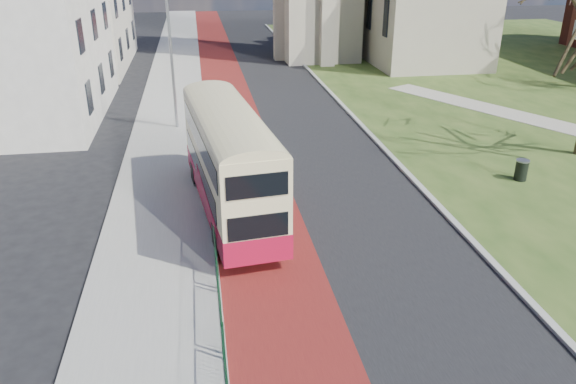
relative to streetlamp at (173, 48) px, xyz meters
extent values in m
plane|color=black|center=(4.35, -18.00, -4.59)|extent=(160.00, 160.00, 0.00)
cube|color=black|center=(5.85, 2.00, -4.59)|extent=(9.00, 120.00, 0.01)
cube|color=#591414|center=(3.15, 2.00, -4.59)|extent=(3.40, 120.00, 0.01)
cube|color=gray|center=(-0.65, 2.00, -4.53)|extent=(4.00, 120.00, 0.12)
cube|color=#999993|center=(1.35, 2.00, -4.53)|extent=(0.25, 120.00, 0.13)
cube|color=#999993|center=(10.45, 4.00, -4.53)|extent=(0.25, 80.00, 0.13)
cylinder|color=#0D3B1F|center=(1.40, -14.00, -3.49)|extent=(0.04, 24.00, 0.04)
cylinder|color=#0D3B1F|center=(1.40, -14.00, -4.44)|extent=(0.04, 24.00, 0.04)
cube|color=gray|center=(20.85, 20.00, -0.09)|extent=(9.00, 18.00, 9.00)
cube|color=beige|center=(-9.65, 4.00, 1.66)|extent=(10.00, 14.00, 12.50)
cube|color=beige|center=(-9.65, 20.00, 0.91)|extent=(10.00, 16.00, 11.00)
cylinder|color=gray|center=(-0.15, 0.00, -0.47)|extent=(0.16, 0.16, 8.00)
cube|color=maroon|center=(2.18, -11.50, -3.69)|extent=(3.35, 9.89, 0.88)
cube|color=beige|center=(2.18, -11.50, -1.98)|extent=(3.32, 9.84, 2.56)
cube|color=black|center=(1.05, -11.36, -2.77)|extent=(0.97, 7.90, 0.84)
cube|color=black|center=(3.25, -11.11, -2.77)|extent=(0.97, 7.90, 0.84)
cube|color=black|center=(1.08, -11.63, -1.45)|extent=(1.06, 8.68, 0.79)
cube|color=black|center=(3.28, -11.37, -1.45)|extent=(1.06, 8.68, 0.79)
cube|color=black|center=(1.63, -6.71, -2.77)|extent=(1.97, 0.31, 0.93)
cube|color=black|center=(1.63, -6.71, -1.45)|extent=(1.97, 0.31, 0.79)
cube|color=orange|center=(1.63, -6.71, -0.94)|extent=(1.57, 0.28, 0.26)
cylinder|color=black|center=(0.81, -8.34, -4.14)|extent=(0.37, 0.94, 0.92)
cylinder|color=black|center=(2.80, -8.11, -4.14)|extent=(0.37, 0.94, 0.92)
cylinder|color=black|center=(1.52, -14.51, -4.14)|extent=(0.37, 0.94, 0.92)
cylinder|color=black|center=(3.51, -14.27, -4.14)|extent=(0.37, 0.94, 0.92)
cylinder|color=black|center=(15.19, -10.28, -4.11)|extent=(0.66, 0.66, 0.89)
cylinder|color=gray|center=(15.19, -10.28, -3.64)|extent=(0.71, 0.71, 0.06)
camera|label=1|loc=(1.20, -31.57, 5.13)|focal=35.00mm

